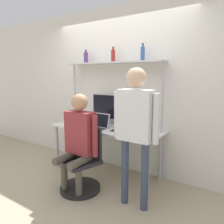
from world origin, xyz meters
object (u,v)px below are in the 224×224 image
object	(u,v)px
office_chair	(82,171)
bottle_blue	(143,53)
cell_phone	(113,131)
bottle_purple	(86,57)
person_seated	(79,135)
person_standing	(136,120)
laptop	(99,124)
bottle_red	(113,56)
monitor	(108,108)

from	to	relation	value
office_chair	bottle_blue	xyz separation A→B (m)	(0.50, 0.81, 1.63)
office_chair	bottle_blue	distance (m)	1.89
bottle_blue	office_chair	bearing A→B (deg)	-121.52
office_chair	bottle_blue	world-z (taller)	bottle_blue
cell_phone	bottle_purple	xyz separation A→B (m)	(-0.78, 0.33, 1.12)
bottle_blue	bottle_purple	xyz separation A→B (m)	(-1.07, -0.00, -0.01)
person_seated	bottle_purple	size ratio (longest dim) A/B	6.13
person_standing	bottle_purple	world-z (taller)	bottle_purple
person_standing	bottle_purple	size ratio (longest dim) A/B	7.61
bottle_purple	office_chair	bearing A→B (deg)	-54.45
office_chair	bottle_purple	distance (m)	1.90
laptop	office_chair	world-z (taller)	laptop
cell_phone	bottle_red	xyz separation A→B (m)	(-0.22, 0.33, 1.12)
person_standing	bottle_red	size ratio (longest dim) A/B	7.29
person_seated	bottle_blue	bearing A→B (deg)	59.25
bottle_blue	person_standing	bearing A→B (deg)	-68.77
office_chair	bottle_purple	world-z (taller)	bottle_purple
laptop	office_chair	xyz separation A→B (m)	(0.08, -0.51, -0.56)
laptop	bottle_purple	world-z (taller)	bottle_purple
office_chair	bottle_red	world-z (taller)	bottle_red
laptop	bottle_purple	size ratio (longest dim) A/B	1.41
monitor	bottle_blue	distance (m)	1.04
person_standing	bottle_purple	xyz separation A→B (m)	(-1.37, 0.76, 0.82)
cell_phone	laptop	bearing A→B (deg)	175.02
laptop	cell_phone	xyz separation A→B (m)	(0.28, -0.02, -0.06)
cell_phone	bottle_blue	world-z (taller)	bottle_blue
person_standing	person_seated	bearing A→B (deg)	-173.41
person_seated	bottle_red	size ratio (longest dim) A/B	5.87
office_chair	person_standing	bearing A→B (deg)	3.50
person_seated	bottle_purple	world-z (taller)	bottle_purple
bottle_blue	bottle_purple	size ratio (longest dim) A/B	1.12
monitor	bottle_purple	bearing A→B (deg)	176.94
laptop	cell_phone	world-z (taller)	laptop
monitor	person_standing	xyz separation A→B (m)	(0.89, -0.73, 0.03)
laptop	bottle_red	xyz separation A→B (m)	(0.06, 0.30, 1.06)
monitor	cell_phone	bearing A→B (deg)	-45.22
monitor	laptop	xyz separation A→B (m)	(0.02, -0.28, -0.21)
person_standing	bottle_red	bearing A→B (deg)	136.73
person_seated	cell_phone	bearing A→B (deg)	67.99
cell_phone	bottle_red	world-z (taller)	bottle_red
bottle_blue	monitor	bearing A→B (deg)	-177.52
office_chair	person_standing	xyz separation A→B (m)	(0.79, 0.05, 0.80)
person_standing	bottle_blue	distance (m)	1.16
laptop	bottle_purple	xyz separation A→B (m)	(-0.50, 0.30, 1.06)
cell_phone	office_chair	xyz separation A→B (m)	(-0.20, -0.48, -0.50)
person_standing	bottle_red	distance (m)	1.38
cell_phone	monitor	bearing A→B (deg)	134.78
bottle_red	bottle_blue	bearing A→B (deg)	0.00
laptop	office_chair	distance (m)	0.76
monitor	bottle_blue	xyz separation A→B (m)	(0.59, 0.03, 0.85)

